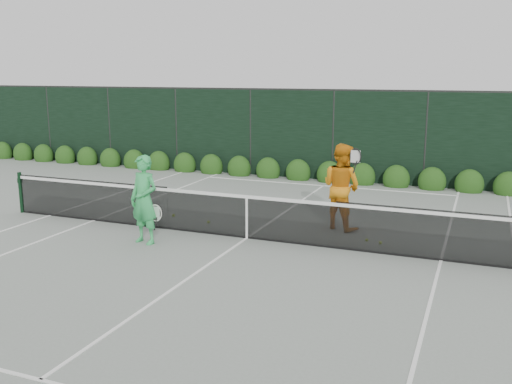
% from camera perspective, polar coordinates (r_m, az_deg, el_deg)
% --- Properties ---
extents(ground, '(80.00, 80.00, 0.00)m').
position_cam_1_polar(ground, '(12.67, -0.91, -4.65)').
color(ground, gray).
rests_on(ground, ground).
extents(tennis_net, '(12.90, 0.10, 1.07)m').
position_cam_1_polar(tennis_net, '(12.54, -1.03, -2.32)').
color(tennis_net, black).
rests_on(tennis_net, ground).
extents(player_woman, '(0.77, 0.58, 1.91)m').
position_cam_1_polar(player_woman, '(12.35, -11.12, -0.76)').
color(player_woman, green).
rests_on(player_woman, ground).
extents(player_man, '(1.20, 1.10, 2.01)m').
position_cam_1_polar(player_man, '(13.39, 8.53, 0.55)').
color(player_man, orange).
rests_on(player_man, ground).
extents(court_lines, '(11.03, 23.83, 0.01)m').
position_cam_1_polar(court_lines, '(12.67, -0.91, -4.63)').
color(court_lines, white).
rests_on(court_lines, ground).
extents(windscreen_fence, '(32.00, 21.07, 3.06)m').
position_cam_1_polar(windscreen_fence, '(9.93, -7.01, -0.39)').
color(windscreen_fence, black).
rests_on(windscreen_fence, ground).
extents(hedge_row, '(31.66, 0.65, 0.94)m').
position_cam_1_polar(hedge_row, '(19.24, 7.36, 1.71)').
color(hedge_row, '#173C10').
rests_on(hedge_row, ground).
extents(tennis_balls, '(5.38, 0.48, 0.07)m').
position_cam_1_polar(tennis_balls, '(13.27, 1.96, -3.74)').
color(tennis_balls, '#BAE432').
rests_on(tennis_balls, ground).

